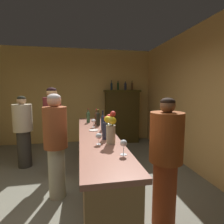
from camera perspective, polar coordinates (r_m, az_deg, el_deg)
floor at (r=2.90m, az=-13.39°, el=-27.73°), size 8.49×8.49×0.00m
wall_back at (r=5.72m, az=-12.16°, el=4.99°), size 5.00×0.12×2.92m
bar_counter at (r=2.91m, az=-4.77°, el=-16.18°), size 0.54×2.99×0.99m
display_cabinet at (r=5.60m, az=3.18°, el=-1.03°), size 1.10×0.47×1.66m
wine_bottle_rose at (r=3.63m, az=-7.69°, el=-1.48°), size 0.07×0.07×0.29m
wine_bottle_malbec at (r=3.31m, az=-4.47°, el=-2.05°), size 0.07×0.07×0.31m
wine_bottle_chardonnay at (r=3.46m, az=-5.01°, el=-1.73°), size 0.08×0.08×0.30m
wine_bottle_syrah at (r=2.39m, az=-2.32°, el=-5.56°), size 0.08×0.08×0.31m
wine_bottle_pinot at (r=2.94m, az=-2.97°, el=-3.09°), size 0.06×0.06×0.33m
wine_glass_front at (r=3.16m, az=-6.01°, el=-2.94°), size 0.08×0.08×0.15m
wine_glass_mid at (r=1.83m, az=3.76°, el=-10.24°), size 0.07×0.07×0.16m
wine_glass_rear at (r=2.17m, az=-4.28°, el=-7.89°), size 0.08×0.08×0.14m
wine_glass_spare at (r=2.74m, az=-1.30°, el=-4.39°), size 0.08×0.08×0.16m
flower_arrangement at (r=2.16m, az=-0.45°, el=-4.67°), size 0.15×0.15×0.41m
cheese_plate at (r=2.91m, az=-6.00°, el=-5.90°), size 0.15×0.15×0.01m
display_bottle_left at (r=5.48m, az=-0.16°, el=8.44°), size 0.07×0.07×0.29m
display_bottle_midleft at (r=5.52m, az=1.96°, el=8.48°), size 0.06×0.06×0.29m
display_bottle_center at (r=5.57m, az=4.34°, el=8.38°), size 0.07×0.07×0.28m
display_bottle_midright at (r=5.63m, az=6.49°, el=8.44°), size 0.06×0.06×0.31m
patron_tall at (r=2.82m, az=-17.73°, el=-9.10°), size 0.35×0.35×1.60m
patron_in_navy at (r=4.21m, az=-26.77°, el=-4.95°), size 0.39×0.39×1.53m
patron_by_cabinet at (r=3.49m, az=-18.47°, el=-4.97°), size 0.33×0.33×1.70m
bartender at (r=2.24m, az=16.93°, el=-14.18°), size 0.39×0.39×1.57m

